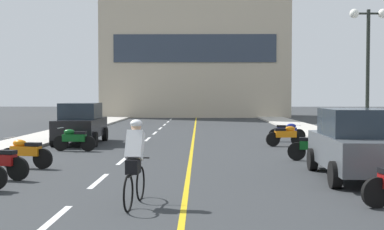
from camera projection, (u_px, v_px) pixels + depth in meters
The scene contains 25 objects.
ground_plane at pixel (188, 141), 23.67m from camera, with size 140.00×140.00×0.00m, color #2D3033.
curb_left at pixel (54, 135), 26.77m from camera, with size 2.40×72.00×0.12m, color #B7B2A8.
curb_right at pixel (325, 135), 26.56m from camera, with size 2.40×72.00×0.12m, color #B7B2A8.
lane_dash_1 at pixel (53, 220), 8.71m from camera, with size 0.14×2.20×0.01m, color silver.
lane_dash_2 at pixel (99, 181), 12.71m from camera, with size 0.14×2.20×0.01m, color silver.
lane_dash_3 at pixel (123, 160), 16.71m from camera, with size 0.14×2.20×0.01m, color silver.
lane_dash_4 at pixel (138, 148), 20.70m from camera, with size 0.14×2.20×0.01m, color silver.
lane_dash_5 at pixel (148, 139), 24.70m from camera, with size 0.14×2.20×0.01m, color silver.
lane_dash_6 at pixel (155, 133), 28.70m from camera, with size 0.14×2.20×0.01m, color silver.
lane_dash_7 at pixel (160, 128), 32.69m from camera, with size 0.14×2.20×0.01m, color silver.
lane_dash_8 at pixel (165, 125), 36.69m from camera, with size 0.14×2.20×0.01m, color silver.
lane_dash_9 at pixel (168, 122), 40.68m from camera, with size 0.14×2.20×0.01m, color silver.
lane_dash_10 at pixel (171, 119), 44.68m from camera, with size 0.14×2.20×0.01m, color silver.
lane_dash_11 at pixel (173, 117), 48.68m from camera, with size 0.14×2.20×0.01m, color silver.
centre_line_yellow at pixel (194, 136), 26.66m from camera, with size 0.12×66.00×0.01m, color gold.
office_building at pixel (195, 8), 50.93m from camera, with size 18.31×7.57×21.96m.
street_lamp_mid at pixel (368, 47), 19.43m from camera, with size 1.46×0.36×5.39m.
parked_car_near at pixel (356, 144), 13.00m from camera, with size 2.05×4.26×1.82m.
parked_car_mid at pixel (81, 123), 22.39m from camera, with size 2.02×4.25×1.82m.
motorcycle_5 at pixel (25, 152), 14.88m from camera, with size 1.68×0.64×0.92m.
motorcycle_6 at pixel (314, 147), 16.50m from camera, with size 1.67×0.68×0.92m.
motorcycle_7 at pixel (74, 139), 19.42m from camera, with size 1.70×0.60×0.92m.
motorcycle_8 at pixel (286, 135), 21.30m from camera, with size 1.69×0.60×0.92m.
motorcycle_9 at pixel (287, 132), 23.34m from camera, with size 1.70×0.60×0.92m.
cyclist_rider at pixel (135, 161), 9.87m from camera, with size 0.43×1.77×1.71m.
Camera 1 is at (0.55, -2.60, 2.18)m, focal length 46.97 mm.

